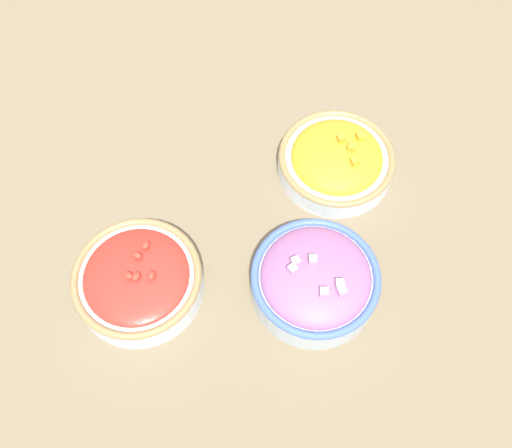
# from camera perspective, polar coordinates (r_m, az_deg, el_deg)

# --- Properties ---
(ground_plane) EXTENTS (3.00, 3.00, 0.00)m
(ground_plane) POSITION_cam_1_polar(r_m,az_deg,el_deg) (0.92, 0.00, -0.88)
(ground_plane) COLOR #75664C
(bowl_squash) EXTENTS (0.19, 0.19, 0.07)m
(bowl_squash) POSITION_cam_1_polar(r_m,az_deg,el_deg) (0.97, 8.03, 6.37)
(bowl_squash) COLOR silver
(bowl_squash) RESTS_ON ground_plane
(bowl_cherry_tomatoes) EXTENTS (0.19, 0.19, 0.07)m
(bowl_cherry_tomatoes) POSITION_cam_1_polar(r_m,az_deg,el_deg) (0.87, -11.72, -5.48)
(bowl_cherry_tomatoes) COLOR silver
(bowl_cherry_tomatoes) RESTS_ON ground_plane
(bowl_red_onion) EXTENTS (0.19, 0.19, 0.09)m
(bowl_red_onion) POSITION_cam_1_polar(r_m,az_deg,el_deg) (0.85, 5.92, -5.56)
(bowl_red_onion) COLOR #B2C1CC
(bowl_red_onion) RESTS_ON ground_plane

